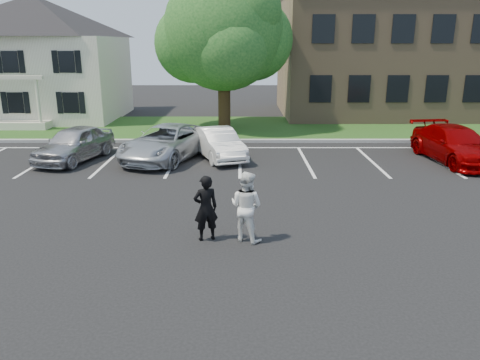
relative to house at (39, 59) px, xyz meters
name	(u,v)px	position (x,y,z in m)	size (l,w,h in m)	color
ground_plane	(240,237)	(13.00, -19.97, -3.83)	(90.00, 90.00, 0.00)	black
curb	(240,141)	(13.00, -7.97, -3.75)	(40.00, 0.30, 0.15)	gray
grass_strip	(240,128)	(13.00, -3.97, -3.79)	(44.00, 8.00, 0.08)	#1F4618
stall_lines	(271,156)	(14.40, -11.02, -3.82)	(34.00, 5.36, 0.01)	white
house	(39,59)	(0.00, 0.00, 0.00)	(10.30, 9.22, 7.60)	beige
office_building	(444,53)	(27.00, 2.02, 0.33)	(22.40, 10.40, 8.30)	#8D7253
tree	(225,33)	(12.19, -4.15, 1.52)	(7.80, 7.20, 8.80)	black
man_black_suit	(206,208)	(12.14, -20.12, -2.98)	(0.62, 0.41, 1.70)	black
man_white_shirt	(246,206)	(13.16, -20.14, -2.93)	(0.88, 0.68, 1.80)	white
car_silver_west	(75,144)	(5.98, -11.77, -3.10)	(1.73, 4.30, 1.46)	#ADADB2
car_silver_minivan	(167,143)	(9.86, -11.53, -3.10)	(2.42, 5.26, 1.46)	#B7BABF
car_white_sedan	(218,144)	(12.06, -11.38, -3.18)	(1.38, 3.97, 1.31)	white
car_red_compact	(455,145)	(22.05, -11.97, -3.09)	(2.06, 5.06, 1.47)	#840001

